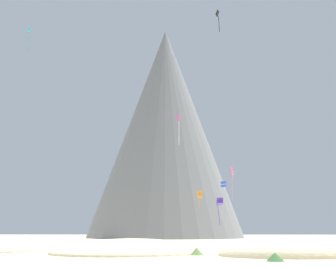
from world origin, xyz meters
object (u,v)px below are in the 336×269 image
Objects in this scene: rock_massif at (163,139)px; kite_orange_low at (200,195)px; bush_ridge_crest at (197,251)px; kite_blue_low at (224,184)px; kite_indigo_low at (220,202)px; kite_cyan_high at (29,34)px; kite_magenta_mid at (179,123)px; bush_scatter_east at (257,246)px; kite_black_high at (218,16)px; bush_mid_center at (275,257)px; kite_rainbow_low at (232,177)px.

rock_massif is 64.94m from kite_orange_low.
bush_ridge_crest is 1.34× the size of kite_blue_low.
kite_blue_low is 5.13m from kite_indigo_low.
kite_magenta_mid is at bearing 130.00° from kite_cyan_high.
bush_scatter_east is 19.85m from kite_blue_low.
kite_magenta_mid reaches higher than kite_indigo_low.
bush_ridge_crest is at bearing 64.40° from kite_magenta_mid.
bush_ridge_crest is 38.09m from kite_black_high.
kite_magenta_mid is at bearing 47.22° from kite_indigo_low.
rock_massif is at bearing 30.12° from kite_blue_low.
kite_orange_low is at bearing 106.41° from bush_scatter_east.
bush_scatter_east is 56.96m from kite_cyan_high.
kite_indigo_low is at bearing 104.73° from bush_scatter_east.
kite_black_high is at bearing 122.88° from bush_scatter_east.
kite_black_high reaches higher than bush_mid_center.
bush_mid_center is at bearing -55.34° from bush_ridge_crest.
bush_mid_center is 66.85m from kite_cyan_high.
kite_orange_low reaches higher than kite_indigo_low.
kite_magenta_mid is (6.48, -76.38, -12.75)m from rock_massif.
kite_black_high is 17.17m from kite_magenta_mid.
bush_mid_center is at bearing 74.36° from kite_magenta_mid.
kite_black_high is at bearing 84.01° from kite_indigo_low.
kite_indigo_low reaches higher than bush_mid_center.
bush_scatter_east is 21.46m from bush_mid_center.
bush_scatter_east reaches higher than bush_ridge_crest.
kite_rainbow_low reaches higher than bush_mid_center.
kite_rainbow_low is at bearing -110.71° from kite_indigo_low.
bush_ridge_crest is at bearing 91.91° from kite_rainbow_low.
rock_massif is (-16.07, 82.01, 29.63)m from bush_scatter_east.
kite_rainbow_low is (2.00, 6.24, 1.92)m from kite_blue_low.
kite_cyan_high is 1.10× the size of kite_magenta_mid.
kite_black_high reaches higher than kite_indigo_low.
bush_ridge_crest is at bearing -84.84° from rock_massif.
kite_cyan_high is 0.84× the size of kite_rainbow_low.
bush_ridge_crest is 25.17m from kite_magenta_mid.
bush_mid_center is at bearing -94.43° from bush_scatter_east.
kite_cyan_high is 1.64× the size of kite_orange_low.
bush_mid_center is at bearing -82.06° from rock_massif.
kite_cyan_high is 37.88m from kite_magenta_mid.
kite_blue_low reaches higher than bush_ridge_crest.
bush_mid_center is 42.79m from kite_black_high.
kite_magenta_mid is 20.93m from kite_rainbow_low.
rock_massif is at bearing 8.88° from kite_orange_low.
bush_ridge_crest is at bearing 110.10° from kite_cyan_high.
rock_massif reaches higher than kite_magenta_mid.
bush_mid_center is (-1.66, -21.39, -0.05)m from bush_scatter_east.
kite_black_high is at bearing 92.76° from kite_rainbow_low.
rock_massif reaches higher than bush_mid_center.
kite_orange_low is (-2.66, 15.87, -25.09)m from kite_black_high.
kite_indigo_low is at bearing 86.61° from kite_rainbow_low.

